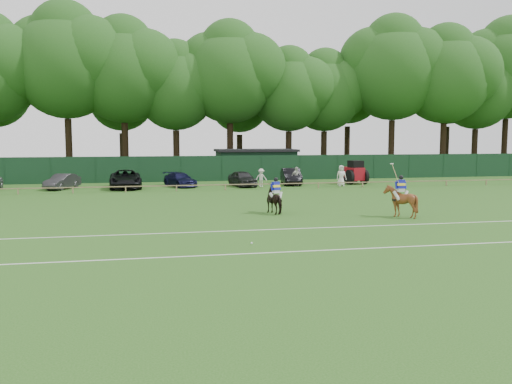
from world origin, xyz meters
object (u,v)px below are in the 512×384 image
object	(u,v)px
suv_black	(125,179)
spectator_mid	(296,176)
spectator_left	(261,178)
horse_chestnut	(400,201)
hatch_grey	(243,179)
sedan_navy	(180,180)
horse_dark	(276,201)
tractor	(354,173)
sedan_grey	(62,182)
utility_shed	(256,163)
estate_black	(291,176)
spectator_right	(341,176)
polo_ball	(252,243)

from	to	relation	value
suv_black	spectator_mid	world-z (taller)	spectator_mid
suv_black	spectator_left	distance (m)	11.66
horse_chestnut	hatch_grey	xyz separation A→B (m)	(-5.35, 19.53, -0.20)
suv_black	sedan_navy	distance (m)	4.68
horse_dark	tractor	xyz separation A→B (m)	(11.64, 17.12, 0.28)
sedan_grey	utility_shed	distance (m)	20.13
sedan_grey	estate_black	size ratio (longest dim) A/B	0.86
spectator_right	utility_shed	distance (m)	11.98
horse_dark	sedan_grey	bearing A→B (deg)	-69.61
horse_dark	sedan_grey	world-z (taller)	horse_dark
sedan_navy	tractor	size ratio (longest dim) A/B	1.50
horse_chestnut	polo_ball	distance (m)	11.11
spectator_left	spectator_right	world-z (taller)	spectator_right
spectator_left	spectator_right	distance (m)	7.13
sedan_grey	estate_black	world-z (taller)	estate_black
spectator_left	utility_shed	distance (m)	9.80
horse_dark	sedan_grey	size ratio (longest dim) A/B	0.46
estate_black	polo_ball	size ratio (longest dim) A/B	50.16
spectator_mid	utility_shed	world-z (taller)	utility_shed
sedan_navy	spectator_mid	world-z (taller)	spectator_mid
sedan_grey	hatch_grey	distance (m)	15.27
spectator_right	spectator_mid	bearing A→B (deg)	166.20
horse_chestnut	hatch_grey	size ratio (longest dim) A/B	0.44
horse_chestnut	utility_shed	size ratio (longest dim) A/B	0.21
spectator_mid	suv_black	bearing A→B (deg)	151.31
sedan_grey	suv_black	bearing A→B (deg)	19.60
hatch_grey	polo_ball	xyz separation A→B (m)	(-4.13, -25.25, -0.65)
horse_chestnut	suv_black	xyz separation A→B (m)	(-15.43, 19.80, -0.11)
suv_black	spectator_left	bearing A→B (deg)	-7.11
polo_ball	spectator_mid	bearing A→B (deg)	70.20
horse_dark	tractor	distance (m)	20.70
sedan_navy	estate_black	distance (m)	10.13
sedan_navy	estate_black	size ratio (longest dim) A/B	0.93
hatch_grey	tractor	size ratio (longest dim) A/B	1.45
polo_ball	estate_black	bearing A→B (deg)	71.36
sedan_navy	utility_shed	world-z (taller)	utility_shed
horse_dark	spectator_mid	size ratio (longest dim) A/B	1.03
spectator_right	tractor	distance (m)	2.78
hatch_grey	spectator_right	distance (m)	8.76
horse_chestnut	sedan_grey	world-z (taller)	horse_chestnut
estate_black	spectator_mid	xyz separation A→B (m)	(0.03, -1.58, 0.11)
horse_chestnut	utility_shed	bearing A→B (deg)	-81.06
horse_chestnut	spectator_mid	bearing A→B (deg)	-83.82
sedan_grey	spectator_left	xyz separation A→B (m)	(16.80, -1.28, 0.16)
suv_black	spectator_mid	size ratio (longest dim) A/B	3.26
horse_dark	estate_black	distance (m)	18.62
spectator_right	polo_ball	xyz separation A→B (m)	(-12.74, -23.64, -0.88)
tractor	suv_black	bearing A→B (deg)	171.40
suv_black	utility_shed	bearing A→B (deg)	31.12
sedan_grey	hatch_grey	xyz separation A→B (m)	(15.26, -0.61, 0.06)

